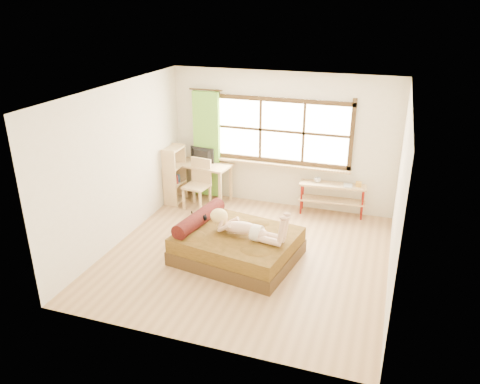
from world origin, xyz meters
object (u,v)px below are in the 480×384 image
(desk, at_px, (200,168))
(bookshelf, at_px, (175,175))
(pipe_shelf, at_px, (333,192))
(kitten, at_px, (198,218))
(chair, at_px, (199,181))
(bed, at_px, (235,244))
(woman, at_px, (245,220))

(desk, relative_size, bookshelf, 1.13)
(pipe_shelf, xyz_separation_m, bookshelf, (-3.18, -0.43, 0.14))
(kitten, height_order, chair, chair)
(bed, height_order, desk, desk)
(pipe_shelf, height_order, bookshelf, bookshelf)
(woman, height_order, chair, woman)
(woman, relative_size, bookshelf, 1.08)
(bed, relative_size, desk, 1.52)
(kitten, xyz_separation_m, bookshelf, (-1.25, 1.68, 0.04))
(bed, height_order, chair, chair)
(bookshelf, bearing_deg, woman, -40.73)
(bookshelf, bearing_deg, desk, 34.54)
(bed, bearing_deg, desk, 134.85)
(desk, distance_m, chair, 0.40)
(kitten, distance_m, pipe_shelf, 2.86)
(woman, relative_size, pipe_shelf, 1.00)
(woman, distance_m, chair, 2.37)
(woman, distance_m, kitten, 0.90)
(pipe_shelf, bearing_deg, desk, 177.87)
(woman, height_order, pipe_shelf, woman)
(desk, xyz_separation_m, bookshelf, (-0.44, -0.30, -0.09))
(kitten, bearing_deg, woman, -0.34)
(bookshelf, bearing_deg, bed, -42.58)
(pipe_shelf, bearing_deg, kitten, -137.21)
(desk, relative_size, chair, 1.34)
(kitten, bearing_deg, chair, 122.42)
(bed, distance_m, bookshelf, 2.64)
(bookshelf, bearing_deg, pipe_shelf, 7.75)
(woman, distance_m, pipe_shelf, 2.51)
(chair, height_order, bookshelf, bookshelf)
(bed, distance_m, chair, 2.22)
(desk, bearing_deg, chair, -64.79)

